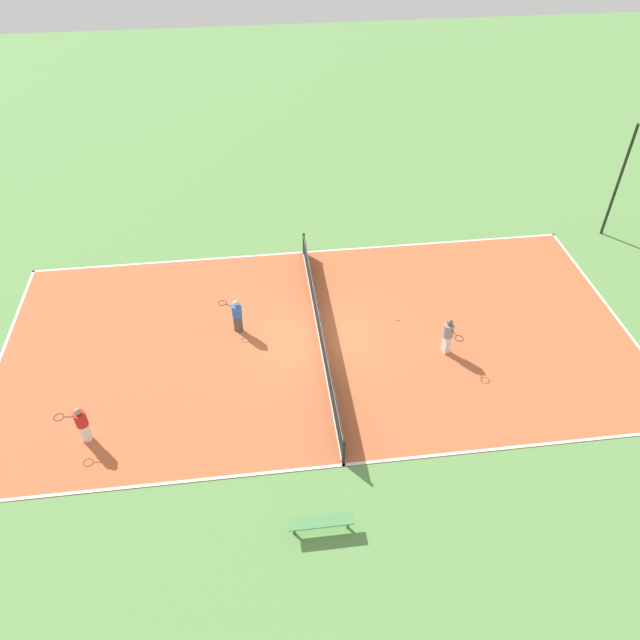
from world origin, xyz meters
TOP-DOWN VIEW (x-y plane):
  - ground_plane at (0.00, 0.00)m, footprint 80.00×80.00m
  - court_surface at (0.00, 0.00)m, footprint 11.22×22.44m
  - tennis_net at (0.00, 0.00)m, footprint 11.02×0.10m
  - bench at (7.58, -0.92)m, footprint 0.36×1.73m
  - player_baseline_gray at (1.23, 4.28)m, footprint 0.99×0.60m
  - player_near_blue at (-0.84, -2.90)m, footprint 0.80×0.95m
  - player_coach_red at (3.68, -7.57)m, footprint 0.41×0.96m
  - tennis_ball_right_alley at (3.35, 0.04)m, footprint 0.07×0.07m
  - tennis_ball_midcourt at (-0.66, 3.00)m, footprint 0.07×0.07m
  - fence_post_back_left at (-5.44, 13.34)m, footprint 0.12×0.12m

SIDE VIEW (x-z plane):
  - ground_plane at x=0.00m, z-range 0.00..0.00m
  - court_surface at x=0.00m, z-range 0.00..0.02m
  - tennis_ball_right_alley at x=3.35m, z-range 0.02..0.09m
  - tennis_ball_midcourt at x=-0.66m, z-range 0.02..0.09m
  - bench at x=7.58m, z-range 0.17..0.62m
  - tennis_net at x=0.00m, z-range 0.03..1.02m
  - player_near_blue at x=-0.84m, z-range 0.11..1.48m
  - player_coach_red at x=3.68m, z-range 0.11..1.50m
  - player_baseline_gray at x=1.23m, z-range 0.12..1.57m
  - fence_post_back_left at x=-5.44m, z-range 0.00..5.06m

